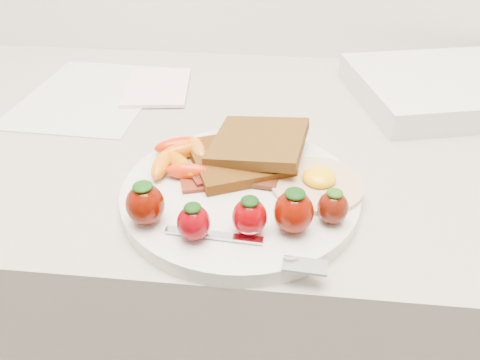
# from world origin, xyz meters

# --- Properties ---
(counter) EXTENTS (2.00, 0.60, 0.90)m
(counter) POSITION_xyz_m (0.00, 1.70, 0.45)
(counter) COLOR gray
(counter) RESTS_ON ground
(plate) EXTENTS (0.27, 0.27, 0.02)m
(plate) POSITION_xyz_m (-0.03, 1.53, 0.91)
(plate) COLOR silver
(plate) RESTS_ON counter
(toast_lower) EXTENTS (0.14, 0.14, 0.01)m
(toast_lower) POSITION_xyz_m (-0.03, 1.58, 0.93)
(toast_lower) COLOR black
(toast_lower) RESTS_ON plate
(toast_upper) EXTENTS (0.13, 0.12, 0.03)m
(toast_upper) POSITION_xyz_m (-0.01, 1.60, 0.94)
(toast_upper) COLOR #3A240A
(toast_upper) RESTS_ON toast_lower
(fried_egg) EXTENTS (0.13, 0.13, 0.02)m
(fried_egg) POSITION_xyz_m (0.06, 1.55, 0.92)
(fried_egg) COLOR silver
(fried_egg) RESTS_ON plate
(bacon_strips) EXTENTS (0.11, 0.08, 0.01)m
(bacon_strips) POSITION_xyz_m (-0.04, 1.55, 0.92)
(bacon_strips) COLOR #4D0D0C
(bacon_strips) RESTS_ON plate
(baby_carrots) EXTENTS (0.08, 0.10, 0.02)m
(baby_carrots) POSITION_xyz_m (-0.10, 1.58, 0.93)
(baby_carrots) COLOR #CF5500
(baby_carrots) RESTS_ON plate
(strawberries) EXTENTS (0.22, 0.07, 0.05)m
(strawberries) POSITION_xyz_m (-0.02, 1.46, 0.94)
(strawberries) COLOR #520900
(strawberries) RESTS_ON plate
(fork) EXTENTS (0.16, 0.05, 0.00)m
(fork) POSITION_xyz_m (-0.00, 1.43, 0.92)
(fork) COLOR silver
(fork) RESTS_ON plate
(paper_sheet) EXTENTS (0.21, 0.27, 0.00)m
(paper_sheet) POSITION_xyz_m (-0.30, 1.79, 0.90)
(paper_sheet) COLOR silver
(paper_sheet) RESTS_ON counter
(notepad) EXTENTS (0.12, 0.16, 0.01)m
(notepad) POSITION_xyz_m (-0.20, 1.82, 0.91)
(notepad) COLOR #FECFE0
(notepad) RESTS_ON paper_sheet
(appliance) EXTENTS (0.34, 0.30, 0.04)m
(appliance) POSITION_xyz_m (0.28, 1.84, 0.92)
(appliance) COLOR silver
(appliance) RESTS_ON counter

